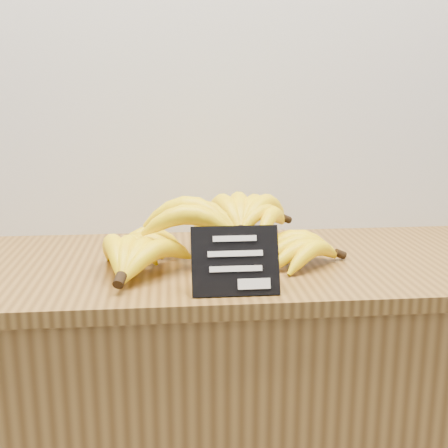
# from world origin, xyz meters

# --- Properties ---
(counter_top) EXTENTS (1.38, 0.54, 0.03)m
(counter_top) POSITION_xyz_m (0.16, 2.75, 0.92)
(counter_top) COLOR brown
(counter_top) RESTS_ON counter
(chalkboard_sign) EXTENTS (0.16, 0.05, 0.12)m
(chalkboard_sign) POSITION_xyz_m (0.16, 2.54, 0.99)
(chalkboard_sign) COLOR black
(chalkboard_sign) RESTS_ON counter_top
(banana_pile) EXTENTS (0.58, 0.40, 0.13)m
(banana_pile) POSITION_xyz_m (0.13, 2.75, 0.99)
(banana_pile) COLOR #FFE40A
(banana_pile) RESTS_ON counter_top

